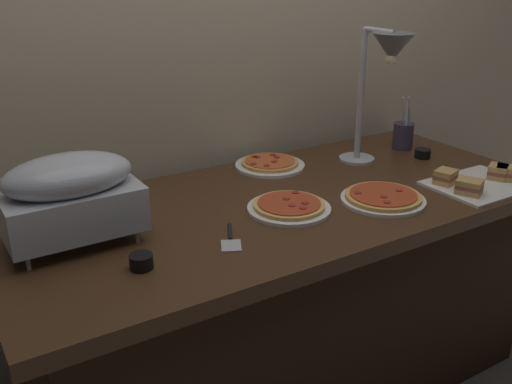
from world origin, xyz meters
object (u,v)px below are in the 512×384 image
object	(u,v)px
pizza_plate_front	(289,207)
pizza_plate_center	(270,164)
sauce_cup_far	(423,153)
heat_lamp	(386,63)
pizza_plate_raised_stand	(383,198)
sauce_cup_near	(141,261)
serving_spatula	(231,239)
utensil_holder	(403,135)
chafing_dish	(70,194)
sandwich_platter	(479,181)

from	to	relation	value
pizza_plate_front	pizza_plate_center	distance (m)	0.42
pizza_plate_center	sauce_cup_far	bearing A→B (deg)	-21.59
heat_lamp	sauce_cup_far	world-z (taller)	heat_lamp
heat_lamp	pizza_plate_raised_stand	bearing A→B (deg)	-129.59
sauce_cup_near	pizza_plate_front	bearing A→B (deg)	10.97
pizza_plate_raised_stand	sauce_cup_near	xyz separation A→B (m)	(-0.85, -0.00, 0.01)
sauce_cup_near	serving_spatula	distance (m)	0.28
pizza_plate_raised_stand	heat_lamp	bearing A→B (deg)	50.41
pizza_plate_raised_stand	sauce_cup_near	world-z (taller)	sauce_cup_near
heat_lamp	sauce_cup_far	xyz separation A→B (m)	(0.25, 0.00, -0.38)
pizza_plate_front	utensil_holder	distance (m)	0.83
chafing_dish	heat_lamp	size ratio (longest dim) A/B	0.71
heat_lamp	utensil_holder	xyz separation A→B (m)	(0.27, 0.14, -0.34)
heat_lamp	sandwich_platter	distance (m)	0.53
sauce_cup_near	utensil_holder	bearing A→B (deg)	16.35
chafing_dish	sandwich_platter	distance (m)	1.37
sauce_cup_near	serving_spatula	world-z (taller)	sauce_cup_near
chafing_dish	serving_spatula	xyz separation A→B (m)	(0.38, -0.22, -0.15)
heat_lamp	serving_spatula	size ratio (longest dim) A/B	3.12
sauce_cup_far	sandwich_platter	bearing A→B (deg)	-102.43
sauce_cup_near	sauce_cup_far	distance (m)	1.33
sauce_cup_far	chafing_dish	bearing A→B (deg)	-179.21
sandwich_platter	sauce_cup_far	size ratio (longest dim) A/B	5.46
pizza_plate_center	pizza_plate_raised_stand	distance (m)	0.50
sandwich_platter	serving_spatula	world-z (taller)	sandwich_platter
pizza_plate_front	pizza_plate_raised_stand	distance (m)	0.32
sauce_cup_far	heat_lamp	bearing A→B (deg)	-179.27
chafing_dish	pizza_plate_raised_stand	world-z (taller)	chafing_dish
sandwich_platter	chafing_dish	bearing A→B (deg)	166.81
utensil_holder	serving_spatula	bearing A→B (deg)	-160.61
serving_spatula	heat_lamp	bearing A→B (deg)	16.62
sandwich_platter	sauce_cup_near	bearing A→B (deg)	176.44
chafing_dish	sauce_cup_far	world-z (taller)	chafing_dish
pizza_plate_front	sandwich_platter	distance (m)	0.71
pizza_plate_center	utensil_holder	xyz separation A→B (m)	(0.61, -0.10, 0.05)
sandwich_platter	serving_spatula	bearing A→B (deg)	174.22
pizza_plate_raised_stand	sauce_cup_far	bearing A→B (deg)	29.20
chafing_dish	utensil_holder	bearing A→B (deg)	6.10
pizza_plate_center	sauce_cup_near	bearing A→B (deg)	-145.82
pizza_plate_center	utensil_holder	world-z (taller)	utensil_holder
pizza_plate_center	chafing_dish	bearing A→B (deg)	-162.97
utensil_holder	pizza_plate_center	bearing A→B (deg)	170.76
pizza_plate_raised_stand	sandwich_platter	xyz separation A→B (m)	(0.38, -0.08, 0.01)
chafing_dish	pizza_plate_center	size ratio (longest dim) A/B	1.38
pizza_plate_center	sandwich_platter	distance (m)	0.76
pizza_plate_raised_stand	sauce_cup_far	distance (m)	0.52
pizza_plate_center	sandwich_platter	world-z (taller)	sandwich_platter
pizza_plate_front	sandwich_platter	xyz separation A→B (m)	(0.69, -0.18, 0.01)
pizza_plate_center	sauce_cup_far	size ratio (longest dim) A/B	4.27
pizza_plate_front	sauce_cup_far	xyz separation A→B (m)	(0.76, 0.15, 0.01)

